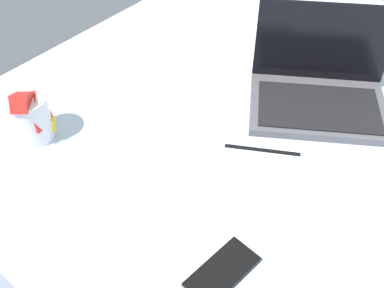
# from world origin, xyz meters

# --- Properties ---
(bed_mattress) EXTENTS (1.80, 1.40, 0.18)m
(bed_mattress) POSITION_xyz_m (0.00, 0.00, 0.09)
(bed_mattress) COLOR silver
(bed_mattress) RESTS_ON ground
(laptop) EXTENTS (0.40, 0.37, 0.23)m
(laptop) POSITION_xyz_m (-0.20, 0.09, 0.22)
(laptop) COLOR #4C4C51
(laptop) RESTS_ON bed_mattress
(snack_cup) EXTENTS (0.09, 0.10, 0.14)m
(snack_cup) POSITION_xyz_m (-0.63, -0.44, 0.24)
(snack_cup) COLOR silver
(snack_cup) RESTS_ON bed_mattress
(cell_phone) EXTENTS (0.08, 0.15, 0.01)m
(cell_phone) POSITION_xyz_m (-0.08, -0.44, 0.18)
(cell_phone) COLOR black
(cell_phone) RESTS_ON bed_mattress
(charger_cable) EXTENTS (0.15, 0.09, 0.01)m
(charger_cable) POSITION_xyz_m (-0.20, -0.14, 0.18)
(charger_cable) COLOR black
(charger_cable) RESTS_ON bed_mattress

